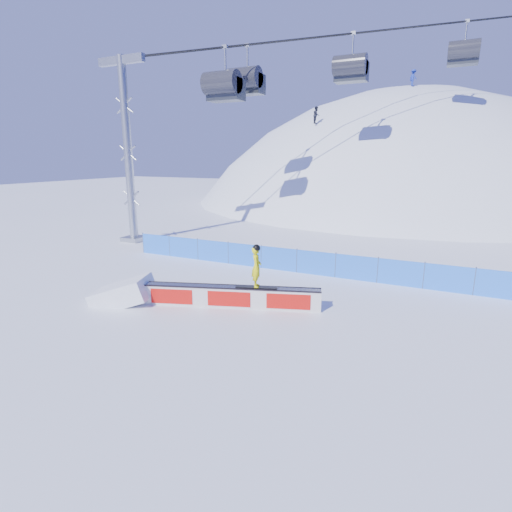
% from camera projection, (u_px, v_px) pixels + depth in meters
% --- Properties ---
extents(ground, '(160.00, 160.00, 0.00)m').
position_uv_depth(ground, '(281.00, 304.00, 16.09)').
color(ground, white).
rests_on(ground, ground).
extents(snow_hill, '(64.00, 64.00, 64.00)m').
position_uv_depth(snow_hill, '(390.00, 327.00, 57.17)').
color(snow_hill, white).
rests_on(snow_hill, ground).
extents(safety_fence, '(22.05, 0.05, 1.30)m').
position_uv_depth(safety_fence, '(316.00, 263.00, 19.87)').
color(safety_fence, blue).
rests_on(safety_fence, ground).
extents(chairlift, '(40.80, 41.70, 22.00)m').
position_uv_depth(chairlift, '(457.00, 22.00, 34.03)').
color(chairlift, '#9A9FA8').
rests_on(chairlift, ground).
extents(rail_box, '(6.88, 2.72, 0.85)m').
position_uv_depth(rail_box, '(230.00, 297.00, 15.67)').
color(rail_box, silver).
rests_on(rail_box, ground).
extents(snow_ramp, '(2.79, 2.22, 1.52)m').
position_uv_depth(snow_ramp, '(124.00, 302.00, 16.31)').
color(snow_ramp, white).
rests_on(snow_ramp, ground).
extents(snowboarder, '(1.63, 0.79, 1.70)m').
position_uv_depth(snowboarder, '(256.00, 266.00, 15.24)').
color(snowboarder, black).
rests_on(snowboarder, rail_box).
extents(distant_skiers, '(22.50, 9.66, 7.40)m').
position_uv_depth(distant_skiers, '(439.00, 102.00, 38.34)').
color(distant_skiers, black).
rests_on(distant_skiers, ground).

